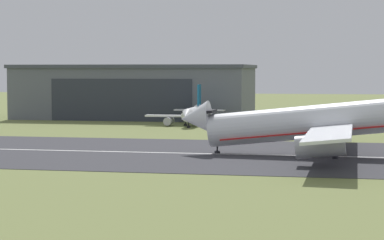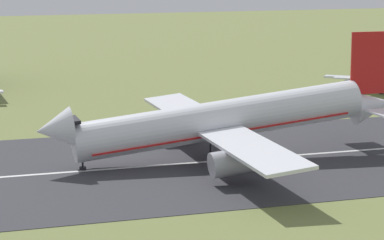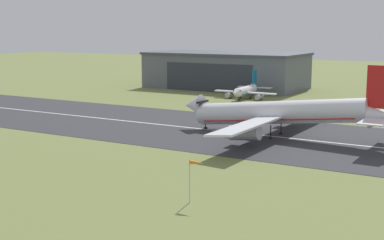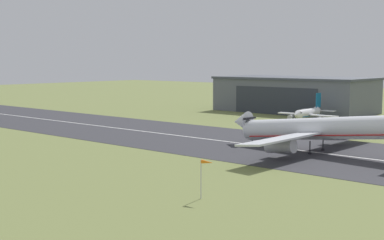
{
  "view_description": "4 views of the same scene",
  "coord_description": "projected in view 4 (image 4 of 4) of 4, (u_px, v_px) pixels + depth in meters",
  "views": [
    {
      "loc": [
        16.87,
        8.45,
        12.71
      ],
      "look_at": [
        -2.91,
        109.39,
        5.82
      ],
      "focal_mm": 70.0,
      "sensor_mm": 36.0,
      "label": 1
    },
    {
      "loc": [
        -22.52,
        11.21,
        26.57
      ],
      "look_at": [
        7.73,
        103.18,
        8.8
      ],
      "focal_mm": 85.0,
      "sensor_mm": 36.0,
      "label": 2
    },
    {
      "loc": [
        57.55,
        11.21,
        23.34
      ],
      "look_at": [
        8.82,
        96.27,
        6.53
      ],
      "focal_mm": 50.0,
      "sensor_mm": 36.0,
      "label": 3
    },
    {
      "loc": [
        72.47,
        11.21,
        20.54
      ],
      "look_at": [
        -8.12,
        105.32,
        6.79
      ],
      "focal_mm": 50.0,
      "sensor_mm": 36.0,
      "label": 4
    }
  ],
  "objects": [
    {
      "name": "airplane_parked_centre",
      "position": [
        308.0,
        113.0,
        182.38
      ],
      "size": [
        21.9,
        18.89,
        9.31
      ],
      "color": "white",
      "rests_on": "ground_plane"
    },
    {
      "name": "windsock_pole",
      "position": [
        206.0,
        165.0,
        78.77
      ],
      "size": [
        2.21,
        0.78,
        5.99
      ],
      "color": "#B7B7BC",
      "rests_on": "ground_plane"
    },
    {
      "name": "ground_plane",
      "position": [
        46.0,
        189.0,
        85.71
      ],
      "size": [
        701.97,
        701.97,
        0.0
      ],
      "primitive_type": "plane",
      "color": "olive"
    },
    {
      "name": "runway_strip",
      "position": [
        254.0,
        145.0,
        130.76
      ],
      "size": [
        461.97,
        44.31,
        0.06
      ],
      "primitive_type": "cube",
      "color": "#333338",
      "rests_on": "ground_plane"
    },
    {
      "name": "runway_centreline",
      "position": [
        254.0,
        145.0,
        130.76
      ],
      "size": [
        415.78,
        0.7,
        0.01
      ],
      "primitive_type": "cube",
      "color": "silver",
      "rests_on": "runway_strip"
    },
    {
      "name": "hangar_building",
      "position": [
        295.0,
        94.0,
        215.47
      ],
      "size": [
        61.28,
        31.02,
        14.07
      ],
      "color": "slate",
      "rests_on": "ground_plane"
    },
    {
      "name": "airplane_landing",
      "position": [
        320.0,
        130.0,
        119.17
      ],
      "size": [
        49.19,
        51.88,
        16.31
      ],
      "color": "silver",
      "rests_on": "ground_plane"
    }
  ]
}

